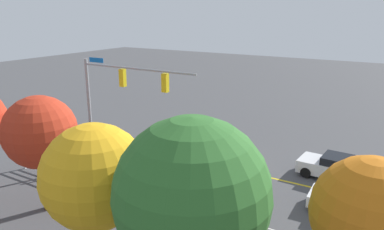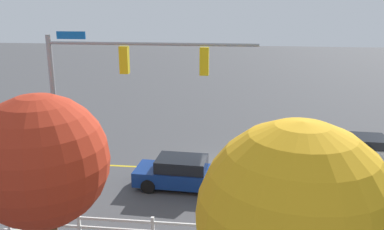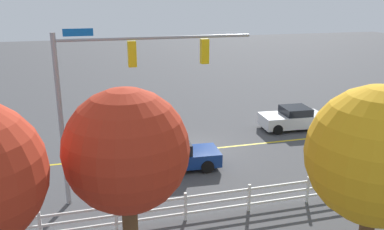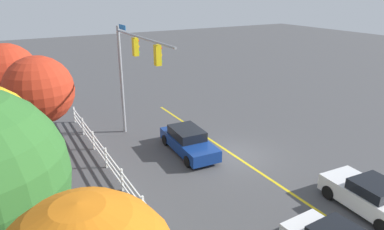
# 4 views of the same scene
# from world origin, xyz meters

# --- Properties ---
(ground_plane) EXTENTS (120.00, 120.00, 0.00)m
(ground_plane) POSITION_xyz_m (0.00, 0.00, 0.00)
(ground_plane) COLOR #444447
(lane_center_stripe) EXTENTS (28.00, 0.16, 0.01)m
(lane_center_stripe) POSITION_xyz_m (-4.00, 0.00, 0.00)
(lane_center_stripe) COLOR gold
(lane_center_stripe) RESTS_ON ground_plane
(signal_assembly) EXTENTS (7.84, 0.38, 7.08)m
(signal_assembly) POSITION_xyz_m (4.32, 4.27, 5.00)
(signal_assembly) COLOR gray
(signal_assembly) RESTS_ON ground_plane
(car_0) EXTENTS (4.08, 2.17, 1.43)m
(car_0) POSITION_xyz_m (-7.13, -1.95, 0.69)
(car_0) COLOR silver
(car_0) RESTS_ON ground_plane
(car_2) EXTENTS (4.73, 2.03, 1.41)m
(car_2) POSITION_xyz_m (1.71, 2.07, 0.68)
(car_2) COLOR navy
(car_2) RESTS_ON ground_plane
(white_rail_fence) EXTENTS (26.10, 0.10, 1.15)m
(white_rail_fence) POSITION_xyz_m (-3.00, 6.80, 0.60)
(white_rail_fence) COLOR white
(white_rail_fence) RESTS_ON ground_plane
(tree_1) EXTENTS (3.58, 3.58, 5.89)m
(tree_1) POSITION_xyz_m (4.55, 9.35, 4.07)
(tree_1) COLOR brown
(tree_1) RESTS_ON ground_plane
(tree_4) EXTENTS (3.58, 3.58, 6.13)m
(tree_4) POSITION_xyz_m (8.28, 10.59, 4.31)
(tree_4) COLOR brown
(tree_4) RESTS_ON ground_plane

